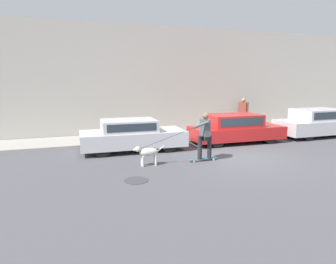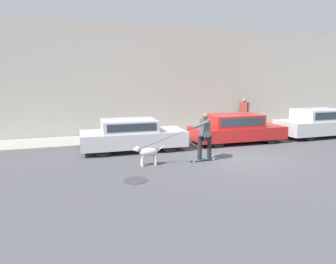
{
  "view_description": "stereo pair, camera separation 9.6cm",
  "coord_description": "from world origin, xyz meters",
  "px_view_note": "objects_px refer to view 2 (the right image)",
  "views": [
    {
      "loc": [
        -6.01,
        -9.44,
        2.88
      ],
      "look_at": [
        -2.46,
        0.95,
        0.95
      ],
      "focal_mm": 32.0,
      "sensor_mm": 36.0,
      "label": 1
    },
    {
      "loc": [
        -5.92,
        -9.47,
        2.88
      ],
      "look_at": [
        -2.46,
        0.95,
        0.95
      ],
      "focal_mm": 32.0,
      "sensor_mm": 36.0,
      "label": 2
    }
  ],
  "objects_px": {
    "parked_car_2": "(320,123)",
    "pedestrian_with_bag": "(244,112)",
    "parked_car_0": "(132,135)",
    "skateboarder": "(204,134)",
    "parked_car_1": "(236,129)",
    "dog": "(147,152)"
  },
  "relations": [
    {
      "from": "parked_car_1",
      "to": "parked_car_2",
      "type": "relative_size",
      "value": 0.95
    },
    {
      "from": "pedestrian_with_bag",
      "to": "parked_car_0",
      "type": "bearing_deg",
      "value": 167.8
    },
    {
      "from": "parked_car_2",
      "to": "dog",
      "type": "bearing_deg",
      "value": -166.16
    },
    {
      "from": "parked_car_0",
      "to": "pedestrian_with_bag",
      "type": "bearing_deg",
      "value": 23.47
    },
    {
      "from": "pedestrian_with_bag",
      "to": "skateboarder",
      "type": "bearing_deg",
      "value": -167.09
    },
    {
      "from": "parked_car_2",
      "to": "dog",
      "type": "distance_m",
      "value": 9.98
    },
    {
      "from": "parked_car_0",
      "to": "pedestrian_with_bag",
      "type": "xyz_separation_m",
      "value": [
        6.98,
        2.76,
        0.45
      ]
    },
    {
      "from": "parked_car_2",
      "to": "skateboarder",
      "type": "relative_size",
      "value": 1.56
    },
    {
      "from": "parked_car_2",
      "to": "dog",
      "type": "xyz_separation_m",
      "value": [
        -9.7,
        -2.35,
        -0.22
      ]
    },
    {
      "from": "parked_car_1",
      "to": "skateboarder",
      "type": "height_order",
      "value": "skateboarder"
    },
    {
      "from": "dog",
      "to": "parked_car_1",
      "type": "bearing_deg",
      "value": -154.63
    },
    {
      "from": "parked_car_0",
      "to": "parked_car_1",
      "type": "distance_m",
      "value": 4.84
    },
    {
      "from": "parked_car_1",
      "to": "pedestrian_with_bag",
      "type": "xyz_separation_m",
      "value": [
        2.14,
        2.76,
        0.44
      ]
    },
    {
      "from": "parked_car_1",
      "to": "dog",
      "type": "bearing_deg",
      "value": -152.75
    },
    {
      "from": "parked_car_2",
      "to": "skateboarder",
      "type": "bearing_deg",
      "value": -162.17
    },
    {
      "from": "skateboarder",
      "to": "pedestrian_with_bag",
      "type": "relative_size",
      "value": 1.71
    },
    {
      "from": "skateboarder",
      "to": "pedestrian_with_bag",
      "type": "xyz_separation_m",
      "value": [
        4.89,
        5.19,
        0.1
      ]
    },
    {
      "from": "parked_car_0",
      "to": "parked_car_1",
      "type": "bearing_deg",
      "value": 1.86
    },
    {
      "from": "parked_car_1",
      "to": "parked_car_0",
      "type": "bearing_deg",
      "value": -178.81
    },
    {
      "from": "parked_car_0",
      "to": "dog",
      "type": "distance_m",
      "value": 2.36
    },
    {
      "from": "parked_car_0",
      "to": "skateboarder",
      "type": "height_order",
      "value": "skateboarder"
    },
    {
      "from": "parked_car_2",
      "to": "pedestrian_with_bag",
      "type": "bearing_deg",
      "value": 135.04
    }
  ]
}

